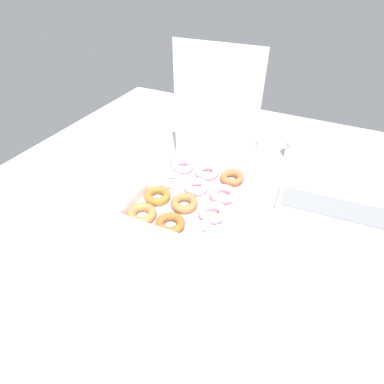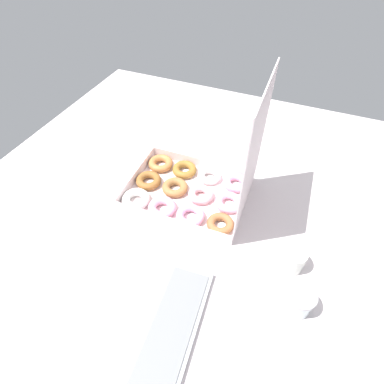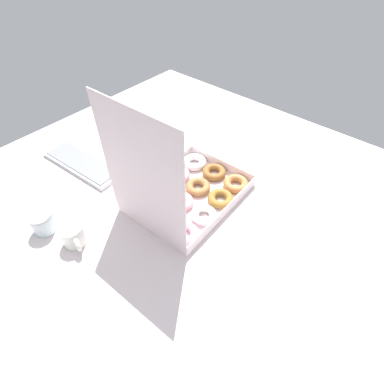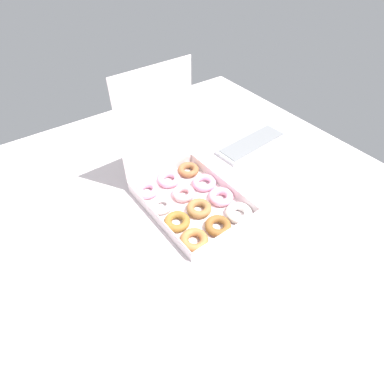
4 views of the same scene
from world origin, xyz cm
name	(u,v)px [view 2 (image 2 of 4)]	position (x,y,z in cm)	size (l,w,h in cm)	color
ground_plane	(193,204)	(0.00, 0.00, -1.00)	(180.00, 180.00, 2.00)	silver
donut_box	(192,188)	(-2.94, -1.36, 4.81)	(38.36, 48.45, 51.19)	white
keyboard	(171,332)	(47.78, 12.90, 1.06)	(41.81, 16.55, 2.20)	#B8BBC1
coffee_mug	(293,258)	(13.15, 39.97, 4.14)	(11.50, 8.29, 8.06)	white
glass_jar	(298,300)	(26.77, 43.82, 4.17)	(8.73, 8.73, 8.24)	silver
paper_napkin	(135,146)	(-22.72, -38.68, 0.07)	(13.92, 11.83, 0.15)	white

